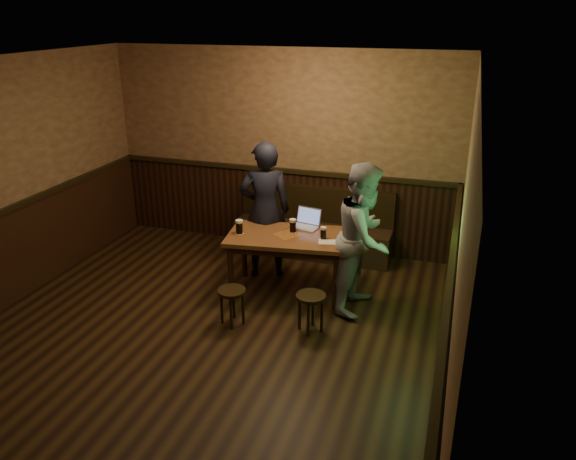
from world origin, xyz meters
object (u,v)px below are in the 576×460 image
at_px(stool_left, 232,297).
at_px(pint_mid, 293,226).
at_px(pint_left, 239,227).
at_px(laptop, 307,222).
at_px(stool_right, 311,302).
at_px(person_suit, 265,210).
at_px(pint_right, 323,233).
at_px(pub_table, 287,242).
at_px(bench, 313,233).
at_px(person_grey, 364,238).

distance_m(stool_left, pint_mid, 1.19).
bearing_deg(pint_mid, stool_left, -110.68).
distance_m(pint_left, laptop, 0.84).
relative_size(stool_right, pint_mid, 2.60).
bearing_deg(person_suit, pint_right, 134.66).
bearing_deg(stool_left, stool_right, 8.10).
relative_size(stool_left, stool_right, 0.96).
height_order(pint_left, person_suit, person_suit).
distance_m(pint_mid, laptop, 0.25).
bearing_deg(pint_mid, pint_left, -158.14).
distance_m(pub_table, stool_left, 1.02).
height_order(stool_right, person_suit, person_suit).
bearing_deg(person_suit, laptop, 152.21).
xyz_separation_m(bench, pub_table, (-0.00, -1.20, 0.34)).
distance_m(bench, person_suit, 1.08).
bearing_deg(pint_left, person_grey, 1.83).
distance_m(pub_table, pint_mid, 0.21).
height_order(pint_left, person_grey, person_grey).
xyz_separation_m(bench, pint_right, (0.44, -1.18, 0.52)).
distance_m(stool_right, pint_right, 0.94).
xyz_separation_m(pub_table, pint_mid, (0.04, 0.10, 0.18)).
distance_m(pint_right, person_suit, 0.93).
height_order(pint_mid, person_suit, person_suit).
bearing_deg(bench, pint_right, -69.74).
distance_m(pub_table, stool_right, 0.99).
height_order(pub_table, pint_left, pint_left).
xyz_separation_m(stool_left, laptop, (0.49, 1.24, 0.48)).
relative_size(pub_table, laptop, 4.07).
relative_size(bench, pint_right, 14.90).
bearing_deg(pub_table, bench, 82.33).
bearing_deg(stool_right, laptop, 108.39).
bearing_deg(person_suit, pint_mid, 126.40).
height_order(bench, person_suit, person_suit).
xyz_separation_m(pub_table, laptop, (0.15, 0.33, 0.16)).
height_order(stool_left, laptop, laptop).
bearing_deg(person_grey, pint_left, 99.35).
bearing_deg(pub_table, person_suit, 129.86).
distance_m(stool_left, person_suit, 1.41).
bearing_deg(pint_right, bench, 110.26).
height_order(pint_mid, person_grey, person_grey).
bearing_deg(laptop, bench, 111.14).
bearing_deg(pub_table, stool_left, -118.48).
bearing_deg(stool_left, person_suit, 93.24).
bearing_deg(pub_table, person_grey, -12.98).
relative_size(pint_left, laptop, 0.47).
xyz_separation_m(pint_left, laptop, (0.71, 0.46, -0.03)).
bearing_deg(laptop, stool_left, -100.03).
xyz_separation_m(laptop, person_grey, (0.79, -0.41, 0.05)).
xyz_separation_m(bench, stool_right, (0.52, -1.99, 0.04)).
relative_size(bench, pint_mid, 13.15).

